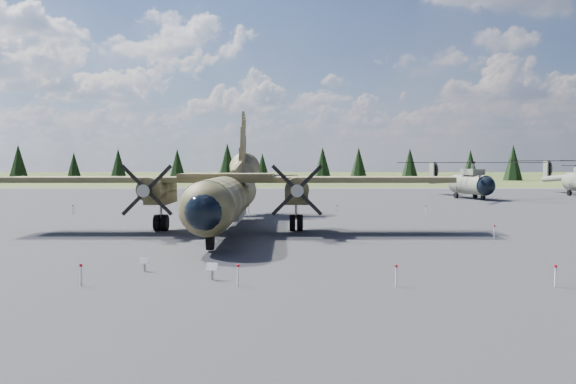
{
  "coord_description": "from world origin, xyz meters",
  "views": [
    {
      "loc": [
        4.14,
        -34.57,
        4.7
      ],
      "look_at": [
        3.72,
        2.0,
        2.79
      ],
      "focal_mm": 35.0,
      "sensor_mm": 36.0,
      "label": 1
    }
  ],
  "objects": [
    {
      "name": "ground",
      "position": [
        0.0,
        0.0,
        0.0
      ],
      "size": [
        500.0,
        500.0,
        0.0
      ],
      "primitive_type": "plane",
      "color": "#56612B",
      "rests_on": "ground"
    },
    {
      "name": "apron",
      "position": [
        0.0,
        10.0,
        0.0
      ],
      "size": [
        120.0,
        120.0,
        0.04
      ],
      "primitive_type": "cube",
      "color": "#5C5D62",
      "rests_on": "ground"
    },
    {
      "name": "transport_plane",
      "position": [
        -0.4,
        4.42,
        2.85
      ],
      "size": [
        30.04,
        27.36,
        9.94
      ],
      "rotation": [
        0.0,
        0.0,
        0.01
      ],
      "color": "#33371E",
      "rests_on": "ground"
    },
    {
      "name": "helicopter_near",
      "position": [
        26.95,
        38.33,
        3.44
      ],
      "size": [
        22.57,
        24.08,
        4.85
      ],
      "rotation": [
        0.0,
        0.0,
        0.21
      ],
      "color": "slate",
      "rests_on": "ground"
    },
    {
      "name": "info_placard_left",
      "position": [
        -2.34,
        -10.66,
        0.41
      ],
      "size": [
        0.41,
        0.21,
        0.62
      ],
      "rotation": [
        0.0,
        0.0,
        -0.11
      ],
      "color": "gray",
      "rests_on": "ground"
    },
    {
      "name": "info_placard_right",
      "position": [
        0.85,
        -12.39,
        0.47
      ],
      "size": [
        0.48,
        0.28,
        0.71
      ],
      "rotation": [
        0.0,
        0.0,
        -0.22
      ],
      "color": "gray",
      "rests_on": "ground"
    },
    {
      "name": "barrier_fence",
      "position": [
        -0.46,
        -0.08,
        0.51
      ],
      "size": [
        33.12,
        29.62,
        0.85
      ],
      "color": "white",
      "rests_on": "ground"
    },
    {
      "name": "treeline",
      "position": [
        -2.72,
        1.12,
        4.91
      ],
      "size": [
        292.45,
        290.82,
        10.96
      ],
      "color": "black",
      "rests_on": "ground"
    }
  ]
}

